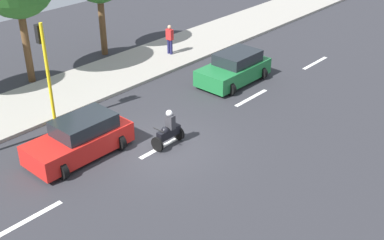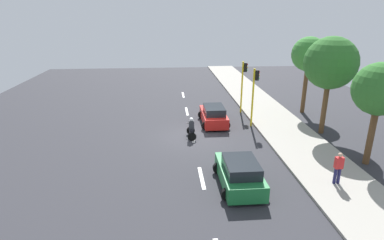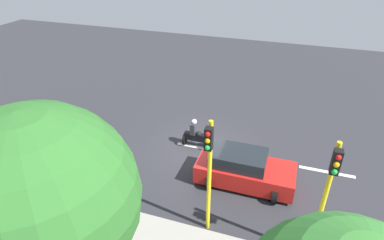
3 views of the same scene
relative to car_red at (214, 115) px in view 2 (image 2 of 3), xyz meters
name	(u,v)px [view 2 (image 2 of 3)]	position (x,y,z in m)	size (l,w,h in m)	color
ground_plane	(192,137)	(-1.89, -2.51, -0.76)	(40.00, 60.00, 0.10)	#2D2D33
sidewalk	(287,132)	(5.11, -2.51, -0.64)	(4.00, 60.00, 0.15)	#9E998E
lane_stripe_north	(202,178)	(-1.89, -8.51, -0.70)	(0.20, 2.40, 0.01)	white
lane_stripe_mid	(192,136)	(-1.89, -2.51, -0.70)	(0.20, 2.40, 0.01)	white
lane_stripe_south	(187,111)	(-1.89, 3.49, -0.70)	(0.20, 2.40, 0.01)	white
lane_stripe_far_south	(183,95)	(-1.89, 9.49, -0.70)	(0.20, 2.40, 0.01)	white
car_red	(214,115)	(0.00, 0.00, 0.00)	(2.19, 4.07, 1.52)	red
car_green	(240,173)	(-0.08, -9.48, 0.00)	(2.30, 3.98, 1.52)	#1E7238
motorcycle	(191,129)	(-1.98, -2.78, -0.07)	(0.60, 1.30, 1.53)	black
pedestrian_near_signal	(338,167)	(4.85, -9.87, 0.35)	(0.40, 0.24, 1.69)	#1E1E4C
traffic_light_corner	(243,80)	(2.95, 2.81, 2.22)	(0.49, 0.24, 4.50)	yellow
traffic_light_midblock	(255,89)	(2.95, -0.74, 2.22)	(0.49, 0.24, 4.50)	yellow
street_tree_center	(331,63)	(7.62, -2.60, 4.39)	(3.61, 3.61, 6.94)	brown
street_tree_south	(380,90)	(7.91, -7.60, 3.71)	(2.92, 2.92, 5.93)	brown
street_tree_north	(309,55)	(8.33, 2.42, 4.34)	(2.88, 2.88, 6.56)	brown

